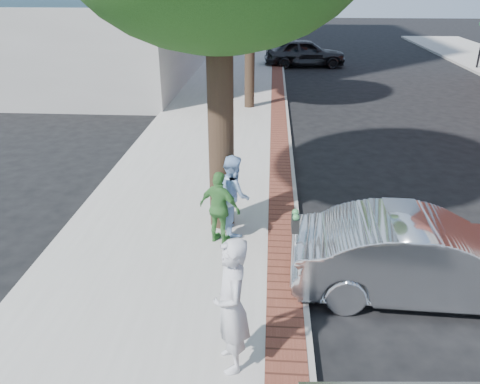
# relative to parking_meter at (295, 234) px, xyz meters

# --- Properties ---
(ground) EXTENTS (120.00, 120.00, 0.00)m
(ground) POSITION_rel_parking_meter_xyz_m (-0.83, 0.33, -1.21)
(ground) COLOR black
(ground) RESTS_ON ground
(sidewalk) EXTENTS (5.00, 60.00, 0.15)m
(sidewalk) POSITION_rel_parking_meter_xyz_m (-2.33, 8.33, -1.13)
(sidewalk) COLOR #9E9991
(sidewalk) RESTS_ON ground
(brick_strip) EXTENTS (0.60, 60.00, 0.01)m
(brick_strip) POSITION_rel_parking_meter_xyz_m (-0.13, 8.33, -1.05)
(brick_strip) COLOR brown
(brick_strip) RESTS_ON sidewalk
(curb) EXTENTS (0.10, 60.00, 0.15)m
(curb) POSITION_rel_parking_meter_xyz_m (0.22, 8.33, -1.13)
(curb) COLOR gray
(curb) RESTS_ON ground
(office_base) EXTENTS (18.20, 22.20, 4.00)m
(office_base) POSITION_rel_parking_meter_xyz_m (-13.83, 22.33, 0.79)
(office_base) COLOR gray
(office_base) RESTS_ON ground
(signal_near) EXTENTS (0.70, 0.15, 3.80)m
(signal_near) POSITION_rel_parking_meter_xyz_m (0.07, 22.33, 1.05)
(signal_near) COLOR black
(signal_near) RESTS_ON ground
(parking_meter) EXTENTS (0.12, 0.32, 1.47)m
(parking_meter) POSITION_rel_parking_meter_xyz_m (0.00, 0.00, 0.00)
(parking_meter) COLOR gray
(parking_meter) RESTS_ON sidewalk
(person_gray) EXTENTS (0.65, 0.82, 1.98)m
(person_gray) POSITION_rel_parking_meter_xyz_m (-0.89, -1.82, -0.07)
(person_gray) COLOR #B8B7BC
(person_gray) RESTS_ON sidewalk
(person_officer) EXTENTS (0.86, 0.97, 1.68)m
(person_officer) POSITION_rel_parking_meter_xyz_m (-1.17, 1.95, -0.21)
(person_officer) COLOR #9BC2F0
(person_officer) RESTS_ON sidewalk
(person_green) EXTENTS (0.96, 0.70, 1.52)m
(person_green) POSITION_rel_parking_meter_xyz_m (-1.40, 1.46, -0.30)
(person_green) COLOR #40843C
(person_green) RESTS_ON sidewalk
(sedan_silver) EXTENTS (4.51, 1.70, 1.47)m
(sedan_silver) POSITION_rel_parking_meter_xyz_m (2.22, 0.17, -0.47)
(sedan_silver) COLOR silver
(sedan_silver) RESTS_ON ground
(bg_car) EXTENTS (5.00, 2.33, 1.66)m
(bg_car) POSITION_rel_parking_meter_xyz_m (1.54, 22.83, -0.38)
(bg_car) COLOR black
(bg_car) RESTS_ON ground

